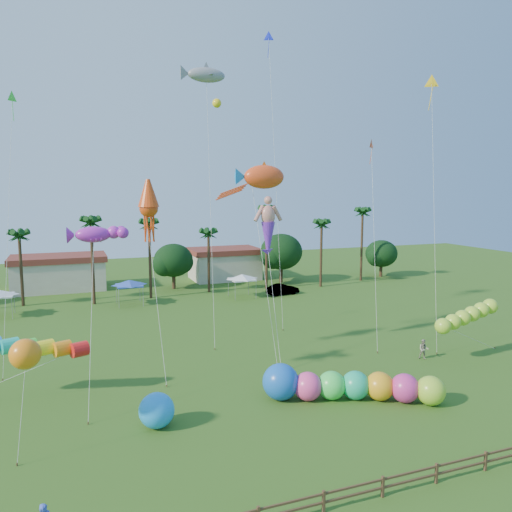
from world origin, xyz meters
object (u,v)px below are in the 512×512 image
object	(u,v)px
caterpillar_inflatable	(345,386)
blue_ball	(157,410)
car_b	(283,289)
spectator_b	(424,349)

from	to	relation	value
caterpillar_inflatable	blue_ball	bearing A→B (deg)	-157.97
car_b	caterpillar_inflatable	distance (m)	33.57
spectator_b	blue_ball	xyz separation A→B (m)	(-22.46, -4.14, 0.22)
car_b	caterpillar_inflatable	bearing A→B (deg)	155.14
car_b	blue_ball	xyz separation A→B (m)	(-21.99, -31.49, 0.32)
car_b	caterpillar_inflatable	xyz separation A→B (m)	(-9.76, -32.12, 0.29)
car_b	spectator_b	world-z (taller)	spectator_b
car_b	spectator_b	xyz separation A→B (m)	(0.47, -27.34, 0.10)
spectator_b	car_b	bearing A→B (deg)	126.64
blue_ball	car_b	bearing A→B (deg)	55.07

